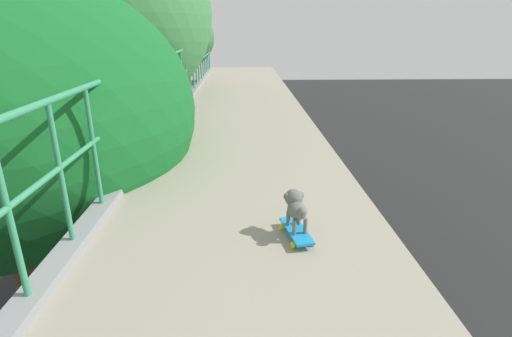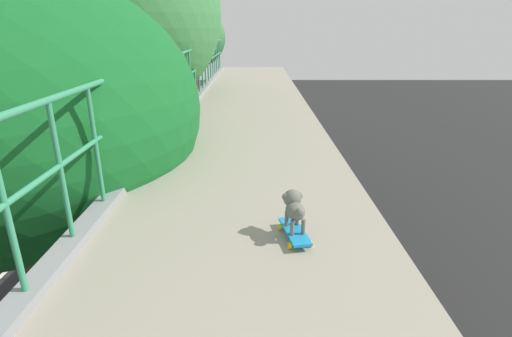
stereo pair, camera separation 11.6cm
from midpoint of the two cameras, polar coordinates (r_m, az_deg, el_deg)
The scene contains 6 objects.
city_bus at distance 22.74m, azimuth -27.47°, elevation 3.20°, with size 2.76×10.18×3.26m.
roadside_tree_mid at distance 6.88m, azimuth -32.62°, elevation 6.60°, with size 5.73×5.73×8.48m.
roadside_tree_far at distance 11.80m, azimuth -18.62°, elevation 20.38°, with size 5.19×5.19×10.36m.
roadside_tree_farthest at distance 23.89m, azimuth -9.61°, elevation 18.17°, with size 3.97×3.97×8.78m.
toy_skateboard at distance 3.55m, azimuth 6.42°, elevation -9.19°, with size 0.28×0.54×0.08m.
small_dog at distance 3.49m, azimuth 6.36°, elevation -5.50°, with size 0.22×0.37×0.35m.
Camera 2 is at (1.34, -0.02, 7.57)m, focal length 27.22 mm.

